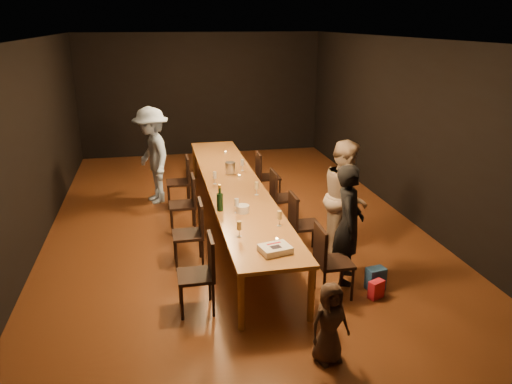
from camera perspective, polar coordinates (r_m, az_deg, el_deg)
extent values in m
plane|color=#452411|center=(8.36, -2.45, -3.98)|extent=(10.00, 10.00, 0.00)
cube|color=black|center=(12.78, -6.25, 10.99)|extent=(6.00, 0.04, 3.00)
cube|color=black|center=(3.36, 11.50, -13.05)|extent=(6.00, 0.04, 3.00)
cube|color=black|center=(8.00, -24.39, 4.59)|extent=(0.04, 10.00, 3.00)
cube|color=black|center=(8.86, 17.07, 6.72)|extent=(0.04, 10.00, 3.00)
cube|color=silver|center=(7.70, -2.77, 17.05)|extent=(6.00, 10.00, 0.04)
cube|color=brown|center=(8.10, -2.52, 0.75)|extent=(0.90, 6.00, 0.05)
cylinder|color=brown|center=(5.59, -1.71, -12.42)|extent=(0.08, 0.08, 0.70)
cylinder|color=brown|center=(5.76, 6.32, -11.51)|extent=(0.08, 0.08, 0.70)
cylinder|color=brown|center=(10.92, -7.02, 3.42)|extent=(0.08, 0.08, 0.70)
cylinder|color=brown|center=(11.01, -2.87, 3.67)|extent=(0.08, 0.08, 0.70)
imported|color=black|center=(6.50, 10.53, -3.65)|extent=(0.56, 0.68, 1.58)
imported|color=#C2A891|center=(7.37, 10.13, -0.50)|extent=(0.88, 0.98, 1.67)
imported|color=#9CBFF1|center=(9.43, -11.76, 4.11)|extent=(0.96, 1.30, 1.80)
imported|color=#3D2C22|center=(5.15, 8.42, -14.59)|extent=(0.47, 0.36, 0.86)
cube|color=red|center=(6.45, 13.58, -10.77)|extent=(0.22, 0.18, 0.23)
cube|color=#24539C|center=(6.63, 13.50, -9.59)|extent=(0.25, 0.19, 0.29)
cube|color=white|center=(5.74, 2.20, -6.53)|extent=(0.39, 0.34, 0.08)
cube|color=black|center=(5.70, 2.28, -6.29)|extent=(0.13, 0.11, 0.00)
cube|color=red|center=(5.78, 2.05, -5.89)|extent=(0.18, 0.07, 0.00)
cylinder|color=white|center=(6.88, -1.54, -1.93)|extent=(0.19, 0.19, 0.10)
cylinder|color=silver|center=(8.65, -2.96, 2.78)|extent=(0.18, 0.18, 0.20)
cylinder|color=#B2B7B2|center=(6.03, 2.40, -5.48)|extent=(0.05, 0.05, 0.03)
cylinder|color=#B2B7B2|center=(8.46, -1.93, 1.85)|extent=(0.05, 0.05, 0.03)
cylinder|color=#B2B7B2|center=(10.01, -3.52, 4.54)|extent=(0.05, 0.05, 0.03)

